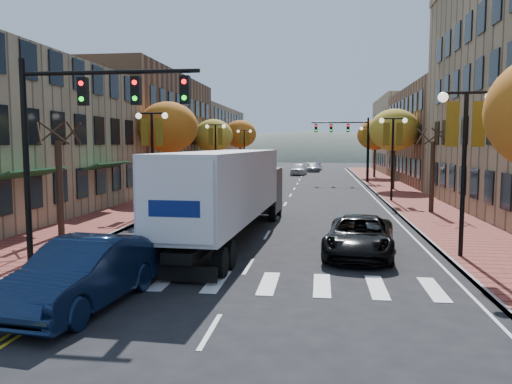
% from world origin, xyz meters
% --- Properties ---
extents(ground, '(200.00, 200.00, 0.00)m').
position_xyz_m(ground, '(0.00, 0.00, 0.00)').
color(ground, black).
rests_on(ground, ground).
extents(sidewalk_left, '(4.00, 85.00, 0.15)m').
position_xyz_m(sidewalk_left, '(-9.00, 32.50, 0.07)').
color(sidewalk_left, brown).
rests_on(sidewalk_left, ground).
extents(sidewalk_right, '(4.00, 85.00, 0.15)m').
position_xyz_m(sidewalk_right, '(9.00, 32.50, 0.07)').
color(sidewalk_right, brown).
rests_on(sidewalk_right, ground).
extents(building_left_mid, '(12.00, 24.00, 11.00)m').
position_xyz_m(building_left_mid, '(-17.00, 36.00, 5.50)').
color(building_left_mid, brown).
rests_on(building_left_mid, ground).
extents(building_left_far, '(12.00, 26.00, 9.50)m').
position_xyz_m(building_left_far, '(-17.00, 61.00, 4.75)').
color(building_left_far, '#9E8966').
rests_on(building_left_far, ground).
extents(building_right_mid, '(15.00, 24.00, 10.00)m').
position_xyz_m(building_right_mid, '(18.50, 42.00, 5.00)').
color(building_right_mid, brown).
rests_on(building_right_mid, ground).
extents(building_right_far, '(15.00, 20.00, 11.00)m').
position_xyz_m(building_right_far, '(18.50, 64.00, 5.50)').
color(building_right_far, '#9E8966').
rests_on(building_right_far, ground).
extents(tree_left_a, '(0.28, 0.28, 4.20)m').
position_xyz_m(tree_left_a, '(-9.00, 8.00, 2.25)').
color(tree_left_a, '#382619').
rests_on(tree_left_a, sidewalk_left).
extents(tree_left_b, '(4.48, 4.48, 7.21)m').
position_xyz_m(tree_left_b, '(-9.00, 24.00, 5.45)').
color(tree_left_b, '#382619').
rests_on(tree_left_b, sidewalk_left).
extents(tree_left_c, '(4.16, 4.16, 6.69)m').
position_xyz_m(tree_left_c, '(-9.00, 40.00, 5.05)').
color(tree_left_c, '#382619').
rests_on(tree_left_c, sidewalk_left).
extents(tree_left_d, '(4.61, 4.61, 7.42)m').
position_xyz_m(tree_left_d, '(-9.00, 58.00, 5.60)').
color(tree_left_d, '#382619').
rests_on(tree_left_d, sidewalk_left).
extents(tree_right_b, '(0.28, 0.28, 4.20)m').
position_xyz_m(tree_right_b, '(9.00, 18.00, 2.25)').
color(tree_right_b, '#382619').
rests_on(tree_right_b, sidewalk_right).
extents(tree_right_c, '(4.48, 4.48, 7.21)m').
position_xyz_m(tree_right_c, '(9.00, 34.00, 5.45)').
color(tree_right_c, '#382619').
rests_on(tree_right_c, sidewalk_right).
extents(tree_right_d, '(4.35, 4.35, 7.00)m').
position_xyz_m(tree_right_d, '(9.00, 50.00, 5.29)').
color(tree_right_d, '#382619').
rests_on(tree_right_d, sidewalk_right).
extents(lamp_left_b, '(1.96, 0.36, 6.05)m').
position_xyz_m(lamp_left_b, '(-7.50, 16.00, 4.29)').
color(lamp_left_b, black).
rests_on(lamp_left_b, ground).
extents(lamp_left_c, '(1.96, 0.36, 6.05)m').
position_xyz_m(lamp_left_c, '(-7.50, 34.00, 4.29)').
color(lamp_left_c, black).
rests_on(lamp_left_c, ground).
extents(lamp_left_d, '(1.96, 0.36, 6.05)m').
position_xyz_m(lamp_left_d, '(-7.50, 52.00, 4.29)').
color(lamp_left_d, black).
rests_on(lamp_left_d, ground).
extents(lamp_right_a, '(1.96, 0.36, 6.05)m').
position_xyz_m(lamp_right_a, '(7.50, 6.00, 4.29)').
color(lamp_right_a, black).
rests_on(lamp_right_a, ground).
extents(lamp_right_b, '(1.96, 0.36, 6.05)m').
position_xyz_m(lamp_right_b, '(7.50, 24.00, 4.29)').
color(lamp_right_b, black).
rests_on(lamp_right_b, ground).
extents(lamp_right_c, '(1.96, 0.36, 6.05)m').
position_xyz_m(lamp_right_c, '(7.50, 42.00, 4.29)').
color(lamp_right_c, black).
rests_on(lamp_right_c, ground).
extents(traffic_mast_near, '(6.10, 0.35, 7.00)m').
position_xyz_m(traffic_mast_near, '(-5.48, 3.00, 4.92)').
color(traffic_mast_near, black).
rests_on(traffic_mast_near, ground).
extents(traffic_mast_far, '(6.10, 0.34, 7.00)m').
position_xyz_m(traffic_mast_far, '(5.48, 42.00, 4.92)').
color(traffic_mast_far, black).
rests_on(traffic_mast_far, ground).
extents(semi_truck, '(3.20, 15.68, 3.90)m').
position_xyz_m(semi_truck, '(-1.40, 8.84, 2.28)').
color(semi_truck, black).
rests_on(semi_truck, ground).
extents(navy_sedan, '(2.46, 5.53, 1.76)m').
position_xyz_m(navy_sedan, '(-3.60, -0.75, 0.88)').
color(navy_sedan, '#0D1B37').
rests_on(navy_sedan, ground).
extents(black_suv, '(3.09, 5.61, 1.49)m').
position_xyz_m(black_suv, '(3.91, 6.24, 0.74)').
color(black_suv, black).
rests_on(black_suv, ground).
extents(car_far_white, '(2.26, 4.94, 1.64)m').
position_xyz_m(car_far_white, '(-0.50, 55.14, 0.82)').
color(car_far_white, silver).
rests_on(car_far_white, ground).
extents(car_far_silver, '(2.44, 4.81, 1.34)m').
position_xyz_m(car_far_silver, '(1.21, 63.36, 0.67)').
color(car_far_silver, '#939399').
rests_on(car_far_silver, ground).
extents(car_far_oncoming, '(1.65, 4.00, 1.29)m').
position_xyz_m(car_far_oncoming, '(1.86, 68.75, 0.64)').
color(car_far_oncoming, '#A4A3AB').
rests_on(car_far_oncoming, ground).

